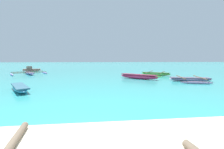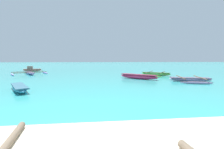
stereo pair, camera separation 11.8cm
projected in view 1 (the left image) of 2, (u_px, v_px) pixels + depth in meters
ground_plane at (70, 147)px, 3.29m from camera, size 240.00×240.00×0.00m
moored_boat_0 at (20, 88)px, 9.28m from camera, size 2.23×2.97×0.34m
moored_boat_1 at (29, 73)px, 19.82m from camera, size 4.85×4.43×0.34m
moored_boat_2 at (31, 69)px, 25.03m from camera, size 2.90×1.52×0.86m
moored_boat_3 at (190, 79)px, 13.48m from camera, size 3.63×3.95×0.39m
moored_boat_4 at (156, 74)px, 18.44m from camera, size 4.13×4.74×0.44m
moored_boat_5 at (139, 76)px, 15.10m from camera, size 3.46×3.10×0.46m
driftwood_0 at (15, 140)px, 3.22m from camera, size 0.42×1.59×0.16m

